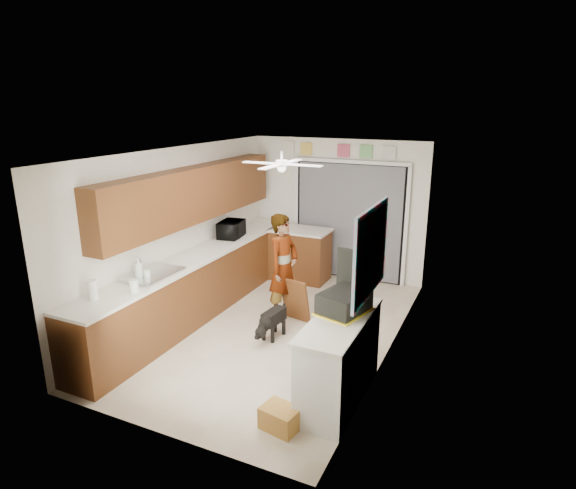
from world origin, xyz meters
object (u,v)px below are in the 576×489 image
(suitcase, at_px, (344,302))
(navy_crate, at_px, (308,382))
(paper_towel_roll, at_px, (92,290))
(microwave, at_px, (231,229))
(man, at_px, (283,267))
(soap_bottle, at_px, (139,268))
(cardboard_box, at_px, (280,418))
(dog, at_px, (274,322))

(suitcase, relative_size, navy_crate, 1.58)
(navy_crate, bearing_deg, paper_towel_roll, -164.18)
(paper_towel_roll, relative_size, suitcase, 0.44)
(microwave, distance_m, navy_crate, 3.38)
(man, bearing_deg, soap_bottle, 148.91)
(cardboard_box, bearing_deg, suitcase, 70.88)
(paper_towel_roll, xyz_separation_m, suitcase, (2.71, 0.89, -0.00))
(paper_towel_roll, bearing_deg, cardboard_box, -0.82)
(cardboard_box, relative_size, man, 0.23)
(soap_bottle, bearing_deg, cardboard_box, -18.01)
(navy_crate, xyz_separation_m, man, (-1.07, 1.61, 0.69))
(dog, bearing_deg, cardboard_box, -54.92)
(dog, bearing_deg, paper_towel_roll, -124.81)
(microwave, xyz_separation_m, soap_bottle, (-0.03, -2.19, 0.01))
(suitcase, bearing_deg, paper_towel_roll, -147.14)
(microwave, relative_size, suitcase, 0.93)
(paper_towel_roll, height_order, dog, paper_towel_roll)
(cardboard_box, bearing_deg, dog, 118.43)
(navy_crate, relative_size, dog, 0.60)
(paper_towel_roll, bearing_deg, navy_crate, 15.82)
(cardboard_box, relative_size, dog, 0.65)
(cardboard_box, distance_m, navy_crate, 0.71)
(suitcase, bearing_deg, microwave, 157.15)
(paper_towel_roll, bearing_deg, soap_bottle, 87.80)
(microwave, bearing_deg, dog, -141.48)
(cardboard_box, xyz_separation_m, man, (-1.07, 2.32, 0.68))
(soap_bottle, height_order, paper_towel_roll, soap_bottle)
(cardboard_box, height_order, man, man)
(soap_bottle, distance_m, paper_towel_roll, 0.74)
(man, bearing_deg, cardboard_box, -146.54)
(soap_bottle, xyz_separation_m, dog, (1.44, 0.93, -0.86))
(microwave, relative_size, dog, 0.88)
(dog, bearing_deg, man, 110.11)
(navy_crate, distance_m, dog, 1.36)
(microwave, height_order, cardboard_box, microwave)
(suitcase, xyz_separation_m, dog, (-1.24, 0.78, -0.83))
(navy_crate, xyz_separation_m, dog, (-0.92, 0.99, 0.12))
(soap_bottle, height_order, navy_crate, soap_bottle)
(microwave, xyz_separation_m, paper_towel_roll, (-0.06, -2.93, -0.02))
(soap_bottle, xyz_separation_m, man, (1.29, 1.55, -0.29))
(suitcase, distance_m, man, 1.99)
(paper_towel_roll, height_order, cardboard_box, paper_towel_roll)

